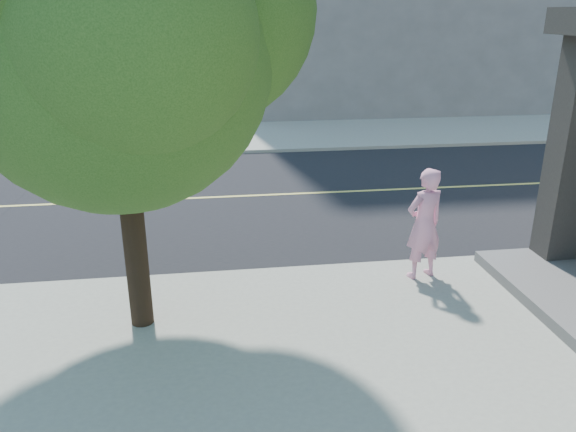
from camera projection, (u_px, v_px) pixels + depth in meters
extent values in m
cube|color=black|center=(56.00, 204.00, 13.37)|extent=(140.00, 9.00, 0.01)
cube|color=#989989|center=(385.00, 95.00, 30.94)|extent=(29.00, 25.00, 0.12)
cube|color=#35302B|center=(570.00, 148.00, 9.24)|extent=(0.55, 0.55, 4.20)
imported|color=pink|center=(424.00, 224.00, 9.14)|extent=(0.80, 0.64, 1.90)
cylinder|color=black|center=(132.00, 219.00, 7.51)|extent=(0.32, 0.32, 3.19)
sphere|color=#3A6320|center=(116.00, 55.00, 6.78)|extent=(3.90, 3.90, 3.90)
sphere|color=#3A6320|center=(202.00, 9.00, 7.23)|extent=(3.02, 3.02, 3.02)
sphere|color=#3A6320|center=(134.00, 35.00, 5.83)|extent=(2.66, 2.66, 2.66)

